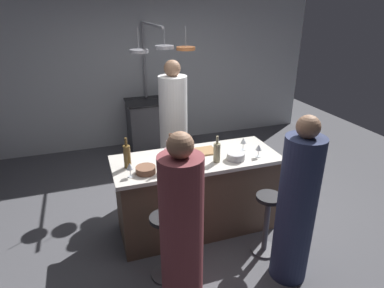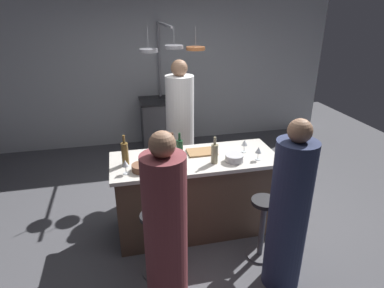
% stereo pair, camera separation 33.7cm
% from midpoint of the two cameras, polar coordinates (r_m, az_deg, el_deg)
% --- Properties ---
extents(ground_plane, '(9.00, 9.00, 0.00)m').
position_cam_midpoint_polar(ground_plane, '(3.98, 3.00, -14.25)').
color(ground_plane, '#4C4C51').
extents(back_wall, '(6.40, 0.16, 2.60)m').
position_cam_midpoint_polar(back_wall, '(6.06, -4.25, 12.44)').
color(back_wall, '#B2B7BC').
rests_on(back_wall, ground_plane).
extents(kitchen_island, '(1.80, 0.72, 0.90)m').
position_cam_midpoint_polar(kitchen_island, '(3.73, 3.14, -8.70)').
color(kitchen_island, brown).
rests_on(kitchen_island, ground_plane).
extents(stove_range, '(0.80, 0.64, 0.89)m').
position_cam_midpoint_polar(stove_range, '(5.90, -3.40, 3.57)').
color(stove_range, '#47474C').
rests_on(stove_range, ground_plane).
extents(chef, '(0.38, 0.38, 1.78)m').
position_cam_midpoint_polar(chef, '(4.48, 0.08, 2.32)').
color(chef, white).
rests_on(chef, ground_plane).
extents(bar_stool_left, '(0.28, 0.28, 0.68)m').
position_cam_midpoint_polar(bar_stool_left, '(3.18, -3.27, -16.77)').
color(bar_stool_left, '#4C4C51').
rests_on(bar_stool_left, ground_plane).
extents(guest_left, '(0.34, 0.34, 1.62)m').
position_cam_midpoint_polar(guest_left, '(2.66, -0.87, -15.60)').
color(guest_left, brown).
rests_on(guest_left, ground_plane).
extents(bar_stool_right, '(0.28, 0.28, 0.68)m').
position_cam_midpoint_polar(bar_stool_right, '(3.48, 14.97, -13.69)').
color(bar_stool_right, '#4C4C51').
rests_on(bar_stool_right, ground_plane).
extents(guest_right, '(0.34, 0.34, 1.62)m').
position_cam_midpoint_polar(guest_right, '(3.04, 19.61, -11.58)').
color(guest_right, '#262D4C').
rests_on(guest_right, ground_plane).
extents(overhead_pot_rack, '(0.91, 1.42, 2.17)m').
position_cam_midpoint_polar(overhead_pot_rack, '(5.05, -2.24, 14.71)').
color(overhead_pot_rack, gray).
rests_on(overhead_pot_rack, ground_plane).
extents(cutting_board, '(0.32, 0.22, 0.02)m').
position_cam_midpoint_polar(cutting_board, '(3.64, 4.37, -1.44)').
color(cutting_board, '#997047').
rests_on(cutting_board, kitchen_island).
extents(pepper_mill, '(0.05, 0.05, 0.21)m').
position_cam_midpoint_polar(pepper_mill, '(3.65, -0.97, 0.34)').
color(pepper_mill, '#382319').
rests_on(pepper_mill, kitchen_island).
extents(wine_bottle_rose, '(0.07, 0.07, 0.31)m').
position_cam_midpoint_polar(wine_bottle_rose, '(3.24, -1.97, -2.40)').
color(wine_bottle_rose, '#B78C8E').
rests_on(wine_bottle_rose, kitchen_island).
extents(wine_bottle_green, '(0.07, 0.07, 0.30)m').
position_cam_midpoint_polar(wine_bottle_green, '(3.44, 0.63, -0.97)').
color(wine_bottle_green, '#193D23').
rests_on(wine_bottle_green, kitchen_island).
extents(wine_bottle_amber, '(0.07, 0.07, 0.32)m').
position_cam_midpoint_polar(wine_bottle_amber, '(3.35, -8.82, -1.67)').
color(wine_bottle_amber, brown).
rests_on(wine_bottle_amber, kitchen_island).
extents(wine_bottle_white, '(0.07, 0.07, 0.29)m').
position_cam_midpoint_polar(wine_bottle_white, '(3.38, 6.81, -1.67)').
color(wine_bottle_white, gray).
rests_on(wine_bottle_white, kitchen_island).
extents(wine_glass_near_left_guest, '(0.07, 0.07, 0.15)m').
position_cam_midpoint_polar(wine_glass_near_left_guest, '(3.18, -8.59, -3.52)').
color(wine_glass_near_left_guest, silver).
rests_on(wine_glass_near_left_guest, kitchen_island).
extents(wine_glass_by_chef, '(0.07, 0.07, 0.15)m').
position_cam_midpoint_polar(wine_glass_by_chef, '(3.53, 14.21, -1.18)').
color(wine_glass_by_chef, silver).
rests_on(wine_glass_by_chef, kitchen_island).
extents(wine_glass_near_right_guest, '(0.07, 0.07, 0.15)m').
position_cam_midpoint_polar(wine_glass_near_right_guest, '(3.68, 11.75, 0.07)').
color(wine_glass_near_right_guest, silver).
rests_on(wine_glass_near_right_guest, kitchen_island).
extents(mixing_bowl_wooden, '(0.20, 0.20, 0.07)m').
position_cam_midpoint_polar(mixing_bowl_wooden, '(3.25, -5.86, -4.18)').
color(mixing_bowl_wooden, brown).
rests_on(mixing_bowl_wooden, kitchen_island).
extents(mixing_bowl_steel, '(0.19, 0.19, 0.08)m').
position_cam_midpoint_polar(mixing_bowl_steel, '(3.47, 10.16, -2.47)').
color(mixing_bowl_steel, '#B7B7BC').
rests_on(mixing_bowl_steel, kitchen_island).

